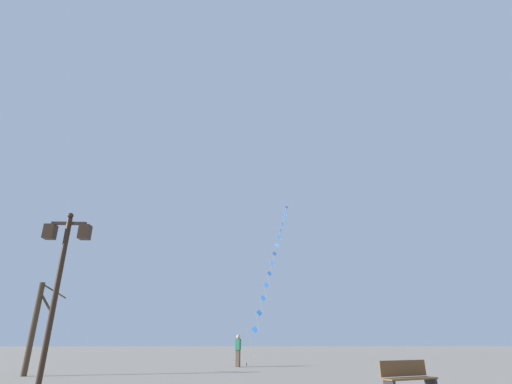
# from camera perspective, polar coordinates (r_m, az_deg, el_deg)

# --- Properties ---
(ground_plane) EXTENTS (160.00, 160.00, 0.00)m
(ground_plane) POSITION_cam_1_polar(r_m,az_deg,el_deg) (21.39, -6.69, -25.23)
(ground_plane) COLOR gray
(twin_lantern_lamp_post) EXTENTS (1.24, 0.28, 4.78)m
(twin_lantern_lamp_post) POSITION_cam_1_polar(r_m,az_deg,el_deg) (11.59, -27.48, -9.77)
(twin_lantern_lamp_post) COLOR black
(twin_lantern_lamp_post) RESTS_ON ground_plane
(kite_train) EXTENTS (5.50, 20.37, 17.25)m
(kite_train) POSITION_cam_1_polar(r_m,az_deg,el_deg) (35.71, 2.85, -9.34)
(kite_train) COLOR brown
(kite_train) RESTS_ON ground_plane
(kite_flyer) EXTENTS (0.33, 0.63, 1.71)m
(kite_flyer) POSITION_cam_1_polar(r_m,az_deg,el_deg) (23.31, -2.73, -22.80)
(kite_flyer) COLOR brown
(kite_flyer) RESTS_ON ground_plane
(bare_tree) EXTENTS (1.58, 0.94, 3.85)m
(bare_tree) POSITION_cam_1_polar(r_m,az_deg,el_deg) (19.95, -30.56, -16.90)
(bare_tree) COLOR #423323
(bare_tree) RESTS_ON ground_plane
(park_bench) EXTENTS (1.65, 0.99, 0.89)m
(park_bench) POSITION_cam_1_polar(r_m,az_deg,el_deg) (12.00, 22.11, -24.74)
(park_bench) COLOR brown
(park_bench) RESTS_ON ground_plane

